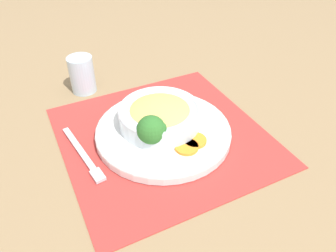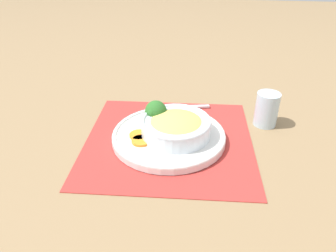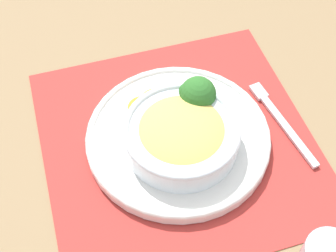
% 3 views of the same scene
% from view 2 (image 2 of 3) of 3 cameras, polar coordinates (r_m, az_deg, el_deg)
% --- Properties ---
extents(ground_plane, '(4.00, 4.00, 0.00)m').
position_cam_2_polar(ground_plane, '(0.84, 0.14, -2.57)').
color(ground_plane, '#8C704C').
extents(placemat, '(0.44, 0.44, 0.00)m').
position_cam_2_polar(placemat, '(0.84, 0.14, -2.46)').
color(placemat, '#B2332D').
rests_on(placemat, ground_plane).
extents(plate, '(0.29, 0.29, 0.02)m').
position_cam_2_polar(plate, '(0.83, 0.14, -1.70)').
color(plate, white).
rests_on(plate, placemat).
extents(bowl, '(0.18, 0.18, 0.05)m').
position_cam_2_polar(bowl, '(0.82, 1.40, 0.09)').
color(bowl, silver).
rests_on(bowl, plate).
extents(broccoli_floret, '(0.06, 0.06, 0.07)m').
position_cam_2_polar(broccoli_floret, '(0.85, -2.15, 2.45)').
color(broccoli_floret, '#84AD5B').
rests_on(broccoli_floret, plate).
extents(carrot_slice_near, '(0.05, 0.05, 0.01)m').
position_cam_2_polar(carrot_slice_near, '(0.83, -5.11, -1.60)').
color(carrot_slice_near, orange).
rests_on(carrot_slice_near, plate).
extents(carrot_slice_middle, '(0.05, 0.05, 0.01)m').
position_cam_2_polar(carrot_slice_middle, '(0.80, -4.68, -2.58)').
color(carrot_slice_middle, orange).
rests_on(carrot_slice_middle, plate).
extents(water_glass, '(0.06, 0.06, 0.09)m').
position_cam_2_polar(water_glass, '(0.93, 16.76, 2.54)').
color(water_glass, silver).
rests_on(water_glass, ground_plane).
extents(fork, '(0.05, 0.18, 0.01)m').
position_cam_2_polar(fork, '(0.99, 0.87, 3.26)').
color(fork, silver).
rests_on(fork, placemat).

